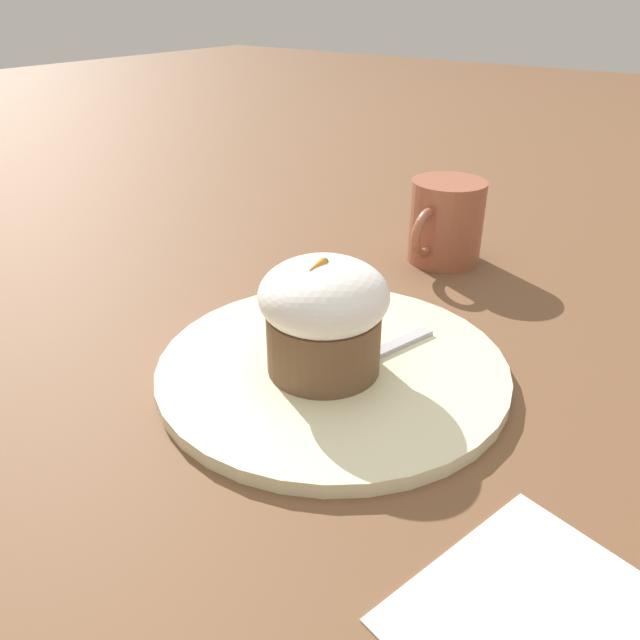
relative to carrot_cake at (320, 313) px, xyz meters
name	(u,v)px	position (x,y,z in m)	size (l,w,h in m)	color
ground_plane	(332,373)	(-0.01, 0.00, -0.06)	(4.00, 4.00, 0.00)	brown
dessert_plate	(332,367)	(-0.01, 0.00, -0.05)	(0.26, 0.26, 0.01)	beige
carrot_cake	(320,313)	(0.00, 0.00, 0.00)	(0.09, 0.09, 0.09)	brown
spoon	(358,360)	(-0.02, 0.02, -0.04)	(0.11, 0.05, 0.01)	#B7B7BC
coffee_cup	(445,222)	(-0.26, -0.03, -0.01)	(0.11, 0.08, 0.09)	#9E563D
paper_napkin	(540,621)	(0.10, 0.20, -0.05)	(0.15, 0.13, 0.00)	white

